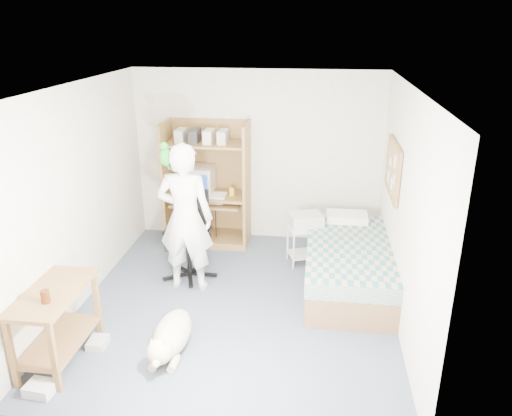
# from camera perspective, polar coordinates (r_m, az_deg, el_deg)

# --- Properties ---
(floor) EXTENTS (4.00, 4.00, 0.00)m
(floor) POSITION_cam_1_polar(r_m,az_deg,el_deg) (5.98, -2.21, -10.87)
(floor) COLOR #42495A
(floor) RESTS_ON ground
(wall_back) EXTENTS (3.60, 0.02, 2.50)m
(wall_back) POSITION_cam_1_polar(r_m,az_deg,el_deg) (7.31, 0.20, 5.86)
(wall_back) COLOR beige
(wall_back) RESTS_ON floor
(wall_right) EXTENTS (0.02, 4.00, 2.50)m
(wall_right) POSITION_cam_1_polar(r_m,az_deg,el_deg) (5.44, 16.67, -0.41)
(wall_right) COLOR beige
(wall_right) RESTS_ON floor
(wall_left) EXTENTS (0.02, 4.00, 2.50)m
(wall_left) POSITION_cam_1_polar(r_m,az_deg,el_deg) (5.98, -19.65, 1.17)
(wall_left) COLOR beige
(wall_left) RESTS_ON floor
(ceiling) EXTENTS (3.60, 4.00, 0.02)m
(ceiling) POSITION_cam_1_polar(r_m,az_deg,el_deg) (5.13, -2.60, 13.65)
(ceiling) COLOR white
(ceiling) RESTS_ON wall_back
(computer_hutch) EXTENTS (1.20, 0.63, 1.80)m
(computer_hutch) POSITION_cam_1_polar(r_m,az_deg,el_deg) (7.31, -5.52, 2.23)
(computer_hutch) COLOR brown
(computer_hutch) RESTS_ON floor
(bed) EXTENTS (1.02, 2.02, 0.66)m
(bed) POSITION_cam_1_polar(r_m,az_deg,el_deg) (6.32, 10.46, -6.34)
(bed) COLOR brown
(bed) RESTS_ON floor
(side_desk) EXTENTS (0.50, 1.00, 0.75)m
(side_desk) POSITION_cam_1_polar(r_m,az_deg,el_deg) (5.23, -21.91, -11.24)
(side_desk) COLOR brown
(side_desk) RESTS_ON floor
(corkboard) EXTENTS (0.04, 0.94, 0.66)m
(corkboard) POSITION_cam_1_polar(r_m,az_deg,el_deg) (6.22, 15.39, 4.30)
(corkboard) COLOR olive
(corkboard) RESTS_ON wall_right
(office_chair) EXTENTS (0.62, 0.62, 1.10)m
(office_chair) POSITION_cam_1_polar(r_m,az_deg,el_deg) (6.49, -7.55, -4.39)
(office_chair) COLOR black
(office_chair) RESTS_ON floor
(person) EXTENTS (0.68, 0.46, 1.84)m
(person) POSITION_cam_1_polar(r_m,az_deg,el_deg) (5.99, -8.07, -1.14)
(person) COLOR white
(person) RESTS_ON floor
(parrot) EXTENTS (0.13, 0.24, 0.37)m
(parrot) POSITION_cam_1_polar(r_m,az_deg,el_deg) (5.82, -10.32, 5.97)
(parrot) COLOR #138615
(parrot) RESTS_ON person
(dog) EXTENTS (0.35, 1.09, 0.41)m
(dog) POSITION_cam_1_polar(r_m,az_deg,el_deg) (5.20, -9.72, -14.20)
(dog) COLOR beige
(dog) RESTS_ON floor
(printer_cart) EXTENTS (0.54, 0.48, 0.54)m
(printer_cart) POSITION_cam_1_polar(r_m,az_deg,el_deg) (6.77, 5.61, -3.53)
(printer_cart) COLOR silver
(printer_cart) RESTS_ON floor
(printer) EXTENTS (0.50, 0.44, 0.18)m
(printer) POSITION_cam_1_polar(r_m,az_deg,el_deg) (6.67, 5.69, -1.41)
(printer) COLOR #B3B3AE
(printer) RESTS_ON printer_cart
(crt_monitor) EXTENTS (0.40, 0.42, 0.37)m
(crt_monitor) POSITION_cam_1_polar(r_m,az_deg,el_deg) (7.30, -6.45, 3.30)
(crt_monitor) COLOR beige
(crt_monitor) RESTS_ON computer_hutch
(keyboard) EXTENTS (0.47, 0.22, 0.03)m
(keyboard) POSITION_cam_1_polar(r_m,az_deg,el_deg) (7.21, -5.61, 0.69)
(keyboard) COLOR beige
(keyboard) RESTS_ON computer_hutch
(pencil_cup) EXTENTS (0.08, 0.08, 0.12)m
(pencil_cup) POSITION_cam_1_polar(r_m,az_deg,el_deg) (7.16, -2.76, 1.89)
(pencil_cup) COLOR gold
(pencil_cup) RESTS_ON computer_hutch
(drink_glass) EXTENTS (0.08, 0.08, 0.12)m
(drink_glass) POSITION_cam_1_polar(r_m,az_deg,el_deg) (4.91, -22.95, -9.30)
(drink_glass) COLOR #411D0A
(drink_glass) RESTS_ON side_desk
(floor_box_a) EXTENTS (0.27, 0.22, 0.10)m
(floor_box_a) POSITION_cam_1_polar(r_m,az_deg,el_deg) (5.11, -23.40, -18.41)
(floor_box_a) COLOR silver
(floor_box_a) RESTS_ON floor
(floor_box_b) EXTENTS (0.19, 0.23, 0.08)m
(floor_box_b) POSITION_cam_1_polar(r_m,az_deg,el_deg) (5.52, -17.63, -14.45)
(floor_box_b) COLOR #B6B6B1
(floor_box_b) RESTS_ON floor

